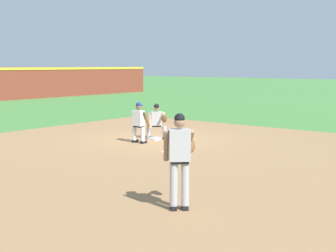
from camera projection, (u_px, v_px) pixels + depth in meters
The scene contains 7 objects.
ground_plane at pixel (154, 140), 17.33m from camera, with size 160.00×160.00×0.00m, color #47843D.
infield_dirt_patch at pixel (163, 164), 13.13m from camera, with size 18.00×18.00×0.01m, color #9E754C.
first_base_bag at pixel (154, 139), 17.33m from camera, with size 0.38×0.38×0.09m, color white.
baseball at pixel (162, 152), 14.72m from camera, with size 0.07×0.07×0.07m, color white.
pitcher at pixel (180, 155), 8.84m from camera, with size 0.85×0.56×1.86m.
first_baseman at pixel (157, 120), 17.37m from camera, with size 0.75×1.08×1.34m.
baserunner at pixel (139, 121), 16.56m from camera, with size 0.44×0.59×1.46m.
Camera 1 is at (-13.09, -11.05, 2.75)m, focal length 50.00 mm.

